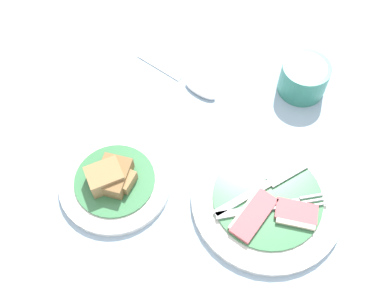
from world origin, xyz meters
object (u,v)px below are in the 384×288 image
at_px(breakfast_plate, 267,200).
at_px(bread_plate, 114,180).
at_px(sugar_cup, 304,77).
at_px(teaspoon_by_saucer, 189,84).

bearing_deg(breakfast_plate, bread_plate, 174.40).
relative_size(breakfast_plate, sugar_cup, 2.80).
height_order(bread_plate, sugar_cup, sugar_cup).
distance_m(breakfast_plate, bread_plate, 0.26).
distance_m(breakfast_plate, teaspoon_by_saucer, 0.28).
distance_m(sugar_cup, teaspoon_by_saucer, 0.22).
relative_size(bread_plate, sugar_cup, 2.11).
bearing_deg(sugar_cup, bread_plate, -147.04).
bearing_deg(bread_plate, sugar_cup, 32.96).
xyz_separation_m(sugar_cup, teaspoon_by_saucer, (-0.22, 0.00, -0.03)).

